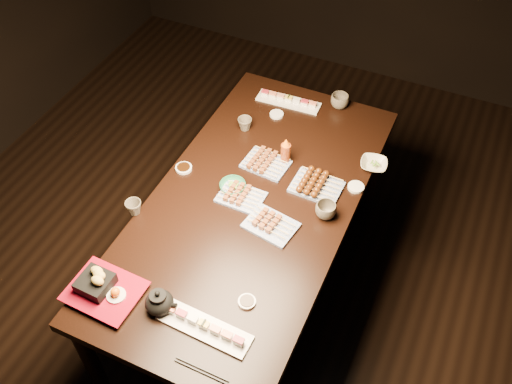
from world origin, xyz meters
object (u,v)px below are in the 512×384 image
Objects in this scene: yakitori_plate_left at (266,161)px; edamame_bowl_cream at (374,164)px; sushi_platter_near at (204,326)px; teacup_far_left at (245,124)px; yakitori_plate_center at (241,194)px; teacup_mid_right at (326,210)px; teacup_near_left at (134,208)px; condiment_bottle at (286,151)px; sushi_platter_far at (289,99)px; tempura_tray at (103,286)px; edamame_bowl_green at (233,187)px; teapot at (159,301)px; dining_table at (252,251)px; yakitori_plate_right at (271,222)px; teacup_far_right at (340,101)px.

yakitori_plate_left reaches higher than edamame_bowl_cream.
sushi_platter_near is 1.17m from teacup_far_left.
yakitori_plate_center is 2.82× the size of teacup_far_left.
yakitori_plate_center is 0.48m from teacup_far_left.
teacup_far_left is at bearing 146.58° from teacup_mid_right.
condiment_bottle reaches higher than teacup_near_left.
teacup_mid_right is at bearing -105.40° from edamame_bowl_cream.
yakitori_plate_left is (0.08, -0.50, 0.01)m from sushi_platter_far.
condiment_bottle is at bearing 96.42° from sushi_platter_near.
sushi_platter_far is at bearing 110.32° from condiment_bottle.
teacup_far_left is 0.50× the size of condiment_bottle.
teacup_far_left is (-0.35, 1.11, 0.01)m from sushi_platter_near.
teacup_near_left is (-0.13, 0.41, -0.02)m from tempura_tray.
teacup_mid_right is at bearing 23.24° from teacup_near_left.
teacup_far_left is at bearing 154.33° from condiment_bottle.
edamame_bowl_green is 0.76m from tempura_tray.
teapot is (-0.43, -0.72, 0.02)m from teacup_mid_right.
sushi_platter_near reaches higher than sushi_platter_far.
sushi_platter_far is at bearing 96.19° from yakitori_plate_center.
teapot is 0.98m from condiment_bottle.
dining_table is 13.44× the size of teapot.
teacup_near_left reaches higher than yakitori_plate_center.
teapot is (-0.09, -0.66, 0.43)m from dining_table.
edamame_bowl_green is at bearing 151.94° from yakitori_plate_center.
teacup_mid_right is 0.71× the size of teapot.
yakitori_plate_center is (0.07, -0.74, 0.01)m from sushi_platter_far.
sushi_platter_near is 1.31× the size of tempura_tray.
teacup_near_left is at bearing -153.48° from yakitori_plate_right.
yakitori_plate_left is at bearing 51.43° from teacup_near_left.
sushi_platter_near is 0.98m from condiment_bottle.
teacup_far_left is at bearing 134.77° from yakitori_plate_right.
yakitori_plate_left is (-0.15, 0.91, 0.00)m from sushi_platter_near.
sushi_platter_far is at bearing 109.72° from dining_table.
teacup_far_right is at bearing 91.07° from sushi_platter_near.
teacup_mid_right is 0.79m from teacup_far_right.
teacup_near_left is (-0.90, -0.73, 0.02)m from edamame_bowl_cream.
teacup_far_left is at bearing 90.65° from teapot.
edamame_bowl_green is 0.32m from condiment_bottle.
yakitori_plate_left is 0.11m from condiment_bottle.
yakitori_plate_left is at bearing 70.41° from edamame_bowl_green.
sushi_platter_near is at bearing -9.22° from teapot.
teacup_far_left reaches higher than yakitori_plate_left.
teapot reaches higher than teacup_far_right.
sushi_platter_far is 2.36× the size of condiment_bottle.
yakitori_plate_center is at bearing -29.10° from edamame_bowl_green.
teapot is 0.90× the size of condiment_bottle.
yakitori_plate_left reaches higher than yakitori_plate_center.
tempura_tray reaches higher than teacup_near_left.
teacup_far_right is at bearing 104.38° from teacup_mid_right.
teacup_near_left reaches higher than edamame_bowl_green.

